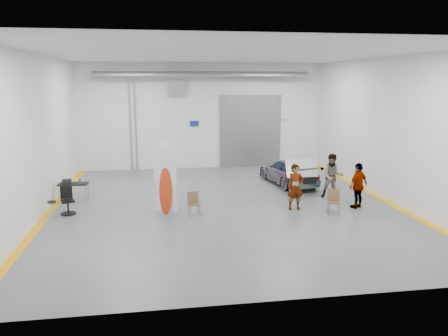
{
  "coord_description": "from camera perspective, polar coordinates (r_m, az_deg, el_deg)",
  "views": [
    {
      "loc": [
        -2.64,
        -17.03,
        5.03
      ],
      "look_at": [
        0.04,
        0.3,
        1.5
      ],
      "focal_mm": 35.0,
      "sensor_mm": 36.0,
      "label": 1
    }
  ],
  "objects": [
    {
      "name": "person_c",
      "position": [
        18.17,
        17.13,
        -2.2
      ],
      "size": [
        1.15,
        0.91,
        1.84
      ],
      "primitive_type": "imported",
      "rotation": [
        0.0,
        0.0,
        3.66
      ],
      "color": "#955331",
      "rests_on": "ground"
    },
    {
      "name": "folding_chair_far",
      "position": [
        17.22,
        14.1,
        -4.93
      ],
      "size": [
        0.55,
        0.58,
        0.95
      ],
      "rotation": [
        0.0,
        0.0,
        -0.28
      ],
      "color": "brown",
      "rests_on": "ground"
    },
    {
      "name": "ground",
      "position": [
        17.95,
        0.01,
        -4.89
      ],
      "size": [
        16.0,
        16.0,
        0.0
      ],
      "primitive_type": "plane",
      "color": "#56585C",
      "rests_on": "ground"
    },
    {
      "name": "room_shell",
      "position": [
        19.48,
        -0.3,
        8.58
      ],
      "size": [
        14.02,
        16.18,
        6.01
      ],
      "color": "silver",
      "rests_on": "ground"
    },
    {
      "name": "person_b",
      "position": [
        19.43,
        14.0,
        -1.03
      ],
      "size": [
        1.1,
        0.94,
        1.94
      ],
      "primitive_type": "imported",
      "rotation": [
        0.0,
        0.0,
        -0.26
      ],
      "color": "slate",
      "rests_on": "ground"
    },
    {
      "name": "work_table",
      "position": [
        19.45,
        -19.3,
        -1.93
      ],
      "size": [
        1.25,
        0.67,
        1.0
      ],
      "rotation": [
        0.0,
        0.0,
        -0.05
      ],
      "color": "gray",
      "rests_on": "ground"
    },
    {
      "name": "trunk_lid",
      "position": [
        19.85,
        10.07,
        0.24
      ],
      "size": [
        1.44,
        0.87,
        0.04
      ],
      "primitive_type": "cube",
      "color": "silver",
      "rests_on": "sedan_car"
    },
    {
      "name": "sedan_car",
      "position": [
        21.73,
        8.43,
        -0.46
      ],
      "size": [
        2.29,
        4.45,
        1.23
      ],
      "primitive_type": "imported",
      "rotation": [
        0.0,
        0.0,
        3.28
      ],
      "color": "silver",
      "rests_on": "ground"
    },
    {
      "name": "office_chair",
      "position": [
        17.74,
        -19.69,
        -4.21
      ],
      "size": [
        0.59,
        0.62,
        1.06
      ],
      "rotation": [
        0.0,
        0.0,
        0.34
      ],
      "color": "black",
      "rests_on": "ground"
    },
    {
      "name": "person_a",
      "position": [
        17.38,
        9.3,
        -2.46
      ],
      "size": [
        0.69,
        0.48,
        1.83
      ],
      "primitive_type": "imported",
      "rotation": [
        0.0,
        0.0,
        0.07
      ],
      "color": "brown",
      "rests_on": "ground"
    },
    {
      "name": "folding_chair_near",
      "position": [
        16.57,
        -3.93,
        -5.31
      ],
      "size": [
        0.48,
        0.49,
        0.89
      ],
      "rotation": [
        0.0,
        0.0,
        0.13
      ],
      "color": "brown",
      "rests_on": "ground"
    },
    {
      "name": "surfboard_display",
      "position": [
        16.65,
        -7.45,
        -2.06
      ],
      "size": [
        0.81,
        0.36,
        2.93
      ],
      "rotation": [
        0.0,
        0.0,
        -0.24
      ],
      "color": "white",
      "rests_on": "ground"
    },
    {
      "name": "shop_stool",
      "position": [
        17.42,
        -21.52,
        -5.1
      ],
      "size": [
        0.33,
        0.33,
        0.66
      ],
      "rotation": [
        0.0,
        0.0,
        -0.33
      ],
      "color": "black",
      "rests_on": "ground"
    }
  ]
}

